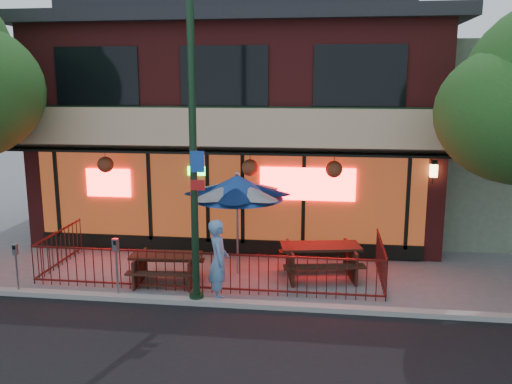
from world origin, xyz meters
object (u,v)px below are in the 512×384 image
Objects in this scene: picnic_table_left at (166,264)px; picnic_table_right at (320,256)px; parking_meter_far at (16,260)px; street_light at (194,163)px; patio_umbrella at (237,187)px; parking_meter_near at (116,258)px; pedestrian at (219,261)px.

picnic_table_right is at bearing 13.32° from picnic_table_left.
picnic_table_left is 1.47× the size of parking_meter_far.
street_light is 3.92× the size of picnic_table_left.
patio_umbrella reaches higher than picnic_table_left.
street_light reaches higher than picnic_table_right.
parking_meter_far is at bearing -159.67° from picnic_table_left.
patio_umbrella is at bearing 23.64° from parking_meter_far.
parking_meter_near is at bearing 179.92° from street_light.
picnic_table_left is 1.45m from parking_meter_near.
picnic_table_right is at bearing -1.03° from patio_umbrella.
patio_umbrella is at bearing 73.54° from street_light.
picnic_table_left is at bearing 132.69° from street_light.
patio_umbrella is 2.31m from pedestrian.
street_light is 4.24m from picnic_table_right.
picnic_table_right is 2.72m from patio_umbrella.
picnic_table_right is 0.83× the size of patio_umbrella.
patio_umbrella is 3.42m from parking_meter_near.
picnic_table_right is at bearing 23.60° from parking_meter_near.
patio_umbrella is at bearing 178.97° from picnic_table_right.
parking_meter_far is at bearing -163.38° from picnic_table_right.
parking_meter_far reaches higher than picnic_table_left.
parking_meter_near reaches higher than picnic_table_left.
pedestrian is (1.50, -0.98, 0.47)m from picnic_table_left.
parking_meter_near is at bearing 1.93° from parking_meter_far.
picnic_table_right is 1.56× the size of parking_meter_near.
street_light is 4.80m from parking_meter_far.
picnic_table_left is 1.27× the size of parking_meter_near.
picnic_table_left is at bearing -166.68° from picnic_table_right.
patio_umbrella is 5.43m from parking_meter_far.
picnic_table_left is at bearing -150.32° from patio_umbrella.
parking_meter_far is (-4.69, -0.20, -0.12)m from pedestrian.
parking_meter_far is (-3.18, -1.18, 0.35)m from picnic_table_left.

